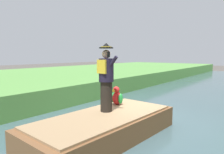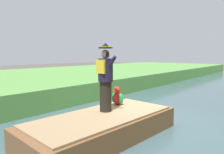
% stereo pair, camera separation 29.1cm
% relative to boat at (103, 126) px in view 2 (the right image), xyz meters
% --- Properties ---
extents(ground_plane, '(80.00, 80.00, 0.00)m').
position_rel_boat_xyz_m(ground_plane, '(0.00, 1.57, -0.40)').
color(ground_plane, '#4C4742').
extents(canal_water, '(6.24, 48.00, 0.10)m').
position_rel_boat_xyz_m(canal_water, '(0.00, 1.57, -0.35)').
color(canal_water, '#3D565B').
rests_on(canal_water, ground).
extents(grass_bank_near, '(11.49, 48.00, 0.97)m').
position_rel_boat_xyz_m(grass_bank_near, '(-8.86, 1.57, 0.08)').
color(grass_bank_near, '#568E42').
rests_on(grass_bank_near, ground).
extents(boat, '(2.01, 4.28, 0.61)m').
position_rel_boat_xyz_m(boat, '(0.00, 0.00, 0.00)').
color(boat, brown).
rests_on(boat, canal_water).
extents(person_pirate, '(0.61, 0.42, 1.85)m').
position_rel_boat_xyz_m(person_pirate, '(-0.17, 0.29, 1.23)').
color(person_pirate, black).
rests_on(person_pirate, boat).
extents(parrot_plush, '(0.36, 0.35, 0.57)m').
position_rel_boat_xyz_m(parrot_plush, '(-0.41, 1.09, 0.55)').
color(parrot_plush, red).
rests_on(parrot_plush, boat).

